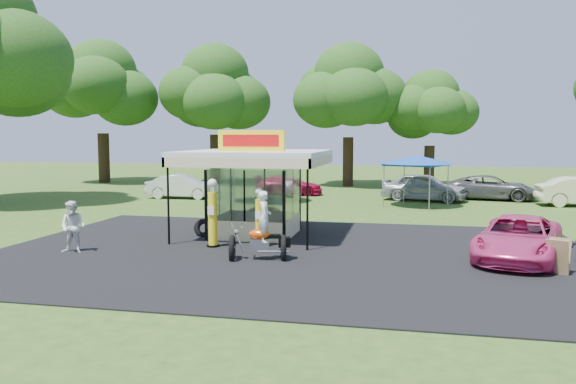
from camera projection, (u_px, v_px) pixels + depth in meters
name	position (u px, v px, depth m)	size (l,w,h in m)	color
ground	(275.00, 266.00, 17.04)	(120.00, 120.00, 0.00)	#2C4A17
asphalt_apron	(289.00, 253.00, 18.98)	(20.00, 14.00, 0.04)	black
gas_station_kiosk	(255.00, 191.00, 22.14)	(5.40, 5.40, 4.18)	white
gas_pump_left	(213.00, 215.00, 19.82)	(0.46, 0.46, 2.46)	black
gas_pump_right	(259.00, 219.00, 19.79)	(0.40, 0.40, 2.15)	black
motorcycle	(262.00, 233.00, 17.78)	(2.04, 1.31, 2.31)	black
spare_tires	(203.00, 228.00, 22.00)	(0.86, 0.53, 0.73)	black
a_frame_sign	(558.00, 257.00, 15.92)	(0.64, 0.74, 1.05)	#593819
kiosk_car	(269.00, 216.00, 24.42)	(1.13, 2.82, 0.96)	yellow
pink_sedan	(518.00, 239.00, 17.82)	(2.34, 5.08, 1.41)	#DA3B80
spectator_west	(73.00, 227.00, 18.94)	(0.86, 0.67, 1.78)	white
bg_car_a	(183.00, 187.00, 35.73)	(1.59, 4.55, 1.50)	silver
bg_car_b	(289.00, 185.00, 37.94)	(1.84, 4.54, 1.32)	#B00D35
bg_car_c	(424.00, 187.00, 34.30)	(2.04, 5.07, 1.73)	#9E9EA2
bg_car_d	(491.00, 188.00, 35.03)	(2.51, 5.43, 1.51)	#4C4D4F
tent_west	(257.00, 151.00, 33.59)	(4.84, 4.84, 3.38)	gray
tent_east	(417.00, 160.00, 31.45)	(4.14, 4.14, 2.90)	gray
oak_far_a	(102.00, 94.00, 47.34)	(9.94, 9.94, 11.78)	black
oak_far_b	(215.00, 97.00, 46.54)	(9.50, 9.50, 11.34)	black
oak_far_c	(349.00, 98.00, 44.00)	(9.31, 9.31, 10.97)	black
oak_far_d	(430.00, 114.00, 43.82)	(7.50, 7.50, 8.93)	black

